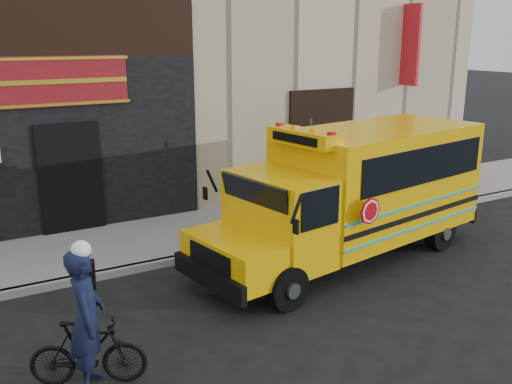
{
  "coord_description": "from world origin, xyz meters",
  "views": [
    {
      "loc": [
        -5.79,
        -7.95,
        4.64
      ],
      "look_at": [
        -0.23,
        1.85,
        1.53
      ],
      "focal_mm": 40.0,
      "sensor_mm": 36.0,
      "label": 1
    }
  ],
  "objects_px": {
    "bicycle": "(88,353)",
    "cyclist": "(87,322)",
    "sign_pole": "(310,168)",
    "school_bus": "(357,189)"
  },
  "relations": [
    {
      "from": "sign_pole",
      "to": "bicycle",
      "type": "relative_size",
      "value": 1.72
    },
    {
      "from": "sign_pole",
      "to": "school_bus",
      "type": "bearing_deg",
      "value": -95.48
    },
    {
      "from": "sign_pole",
      "to": "bicycle",
      "type": "xyz_separation_m",
      "value": [
        -6.38,
        -3.97,
        -1.04
      ]
    },
    {
      "from": "sign_pole",
      "to": "bicycle",
      "type": "distance_m",
      "value": 7.59
    },
    {
      "from": "bicycle",
      "to": "cyclist",
      "type": "height_order",
      "value": "cyclist"
    },
    {
      "from": "school_bus",
      "to": "bicycle",
      "type": "xyz_separation_m",
      "value": [
        -6.19,
        -1.94,
        -1.03
      ]
    },
    {
      "from": "bicycle",
      "to": "cyclist",
      "type": "xyz_separation_m",
      "value": [
        0.01,
        -0.09,
        0.51
      ]
    },
    {
      "from": "school_bus",
      "to": "cyclist",
      "type": "bearing_deg",
      "value": -161.77
    },
    {
      "from": "cyclist",
      "to": "school_bus",
      "type": "bearing_deg",
      "value": -55.97
    },
    {
      "from": "sign_pole",
      "to": "cyclist",
      "type": "xyz_separation_m",
      "value": [
        -6.37,
        -4.06,
        -0.54
      ]
    }
  ]
}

